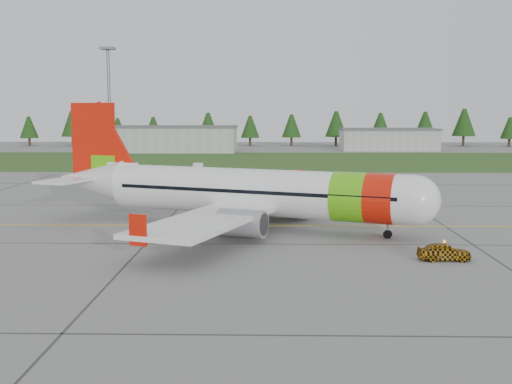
{
  "coord_description": "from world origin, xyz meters",
  "views": [
    {
      "loc": [
        -5.5,
        -48.07,
        10.16
      ],
      "look_at": [
        -6.61,
        3.51,
        3.58
      ],
      "focal_mm": 45.0,
      "sensor_mm": 36.0,
      "label": 1
    }
  ],
  "objects": [
    {
      "name": "hangar_east",
      "position": [
        25.0,
        118.0,
        2.6
      ],
      "size": [
        24.0,
        12.0,
        5.2
      ],
      "primitive_type": "cube",
      "color": "#A8A8A3",
      "rests_on": "ground"
    },
    {
      "name": "aircraft",
      "position": [
        -7.42,
        6.83,
        3.14
      ],
      "size": [
        34.4,
        32.69,
        10.88
      ],
      "rotation": [
        0.0,
        0.0,
        -0.36
      ],
      "color": "white",
      "rests_on": "ground"
    },
    {
      "name": "follow_me_car",
      "position": [
        6.4,
        -5.0,
        1.79
      ],
      "size": [
        1.23,
        1.45,
        3.57
      ],
      "primitive_type": "imported",
      "rotation": [
        0.0,
        0.0,
        1.58
      ],
      "color": "orange",
      "rests_on": "ground"
    },
    {
      "name": "service_van",
      "position": [
        -17.32,
        56.92,
        2.36
      ],
      "size": [
        1.74,
        1.65,
        4.72
      ],
      "primitive_type": "imported",
      "rotation": [
        0.0,
        0.0,
        0.06
      ],
      "color": "silver",
      "rests_on": "ground"
    },
    {
      "name": "floodlight_mast",
      "position": [
        -32.0,
        58.0,
        10.0
      ],
      "size": [
        0.5,
        0.5,
        20.0
      ],
      "primitive_type": "cylinder",
      "color": "slate",
      "rests_on": "ground"
    },
    {
      "name": "hangar_west",
      "position": [
        -30.0,
        110.0,
        3.0
      ],
      "size": [
        32.0,
        14.0,
        6.0
      ],
      "primitive_type": "cube",
      "color": "#A8A8A3",
      "rests_on": "ground"
    },
    {
      "name": "grass_strip",
      "position": [
        0.0,
        82.0,
        0.01
      ],
      "size": [
        320.0,
        50.0,
        0.03
      ],
      "primitive_type": "cube",
      "color": "#30561E",
      "rests_on": "ground"
    },
    {
      "name": "taxi_guideline",
      "position": [
        0.0,
        8.0,
        0.01
      ],
      "size": [
        120.0,
        0.25,
        0.02
      ],
      "primitive_type": "cube",
      "color": "gold",
      "rests_on": "ground"
    },
    {
      "name": "treeline",
      "position": [
        0.0,
        138.0,
        5.0
      ],
      "size": [
        160.0,
        8.0,
        10.0
      ],
      "primitive_type": null,
      "color": "#1C3F14",
      "rests_on": "ground"
    },
    {
      "name": "ground",
      "position": [
        0.0,
        0.0,
        0.0
      ],
      "size": [
        320.0,
        320.0,
        0.0
      ],
      "primitive_type": "plane",
      "color": "gray",
      "rests_on": "ground"
    }
  ]
}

